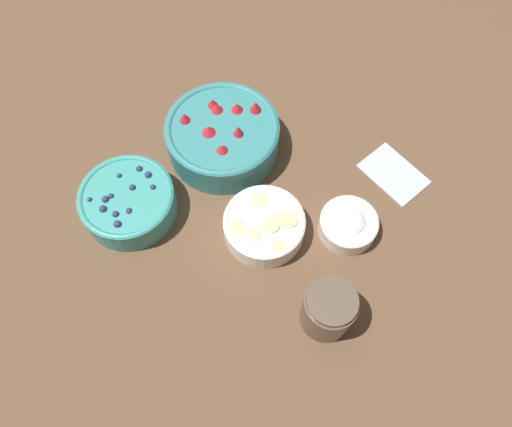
{
  "coord_description": "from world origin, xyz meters",
  "views": [
    {
      "loc": [
        -0.22,
        0.47,
        0.89
      ],
      "look_at": [
        -0.06,
        0.08,
        0.05
      ],
      "focal_mm": 35.0,
      "sensor_mm": 36.0,
      "label": 1
    }
  ],
  "objects_px": {
    "bowl_bananas": "(264,225)",
    "bowl_strawberries": "(223,135)",
    "jar_chocolate": "(328,310)",
    "bowl_cream": "(348,224)",
    "bowl_blueberries": "(128,201)"
  },
  "relations": [
    {
      "from": "bowl_cream",
      "to": "jar_chocolate",
      "type": "xyz_separation_m",
      "value": [
        -0.02,
        0.18,
        0.02
      ]
    },
    {
      "from": "bowl_cream",
      "to": "bowl_bananas",
      "type": "bearing_deg",
      "value": 24.82
    },
    {
      "from": "bowl_bananas",
      "to": "bowl_cream",
      "type": "distance_m",
      "value": 0.16
    },
    {
      "from": "bowl_strawberries",
      "to": "bowl_cream",
      "type": "bearing_deg",
      "value": 165.05
    },
    {
      "from": "bowl_strawberries",
      "to": "jar_chocolate",
      "type": "xyz_separation_m",
      "value": [
        -0.32,
        0.26,
        0.0
      ]
    },
    {
      "from": "bowl_strawberries",
      "to": "bowl_blueberries",
      "type": "distance_m",
      "value": 0.23
    },
    {
      "from": "bowl_strawberries",
      "to": "jar_chocolate",
      "type": "relative_size",
      "value": 2.22
    },
    {
      "from": "bowl_cream",
      "to": "bowl_strawberries",
      "type": "bearing_deg",
      "value": -14.95
    },
    {
      "from": "bowl_blueberries",
      "to": "bowl_cream",
      "type": "distance_m",
      "value": 0.43
    },
    {
      "from": "bowl_bananas",
      "to": "jar_chocolate",
      "type": "xyz_separation_m",
      "value": [
        -0.17,
        0.11,
        0.02
      ]
    },
    {
      "from": "bowl_bananas",
      "to": "bowl_strawberries",
      "type": "bearing_deg",
      "value": -43.71
    },
    {
      "from": "bowl_strawberries",
      "to": "jar_chocolate",
      "type": "bearing_deg",
      "value": 140.93
    },
    {
      "from": "bowl_blueberries",
      "to": "bowl_cream",
      "type": "height_order",
      "value": "bowl_blueberries"
    },
    {
      "from": "bowl_bananas",
      "to": "jar_chocolate",
      "type": "bearing_deg",
      "value": 145.89
    },
    {
      "from": "bowl_cream",
      "to": "jar_chocolate",
      "type": "relative_size",
      "value": 1.07
    }
  ]
}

